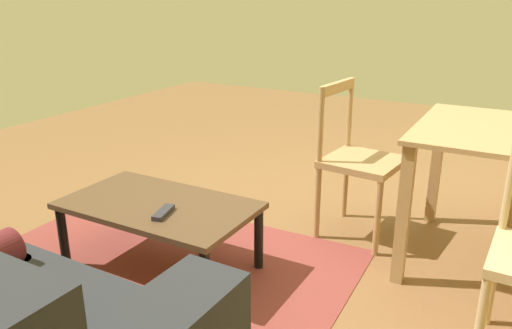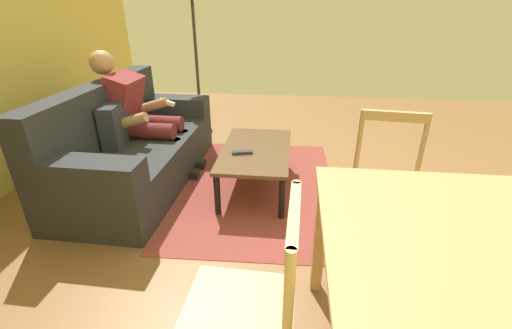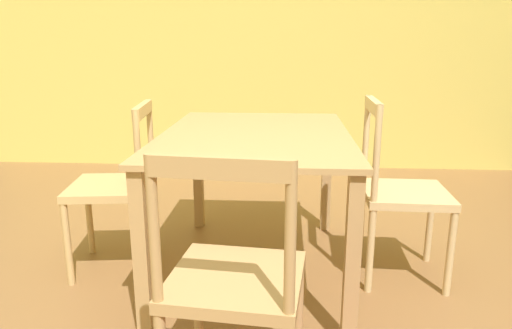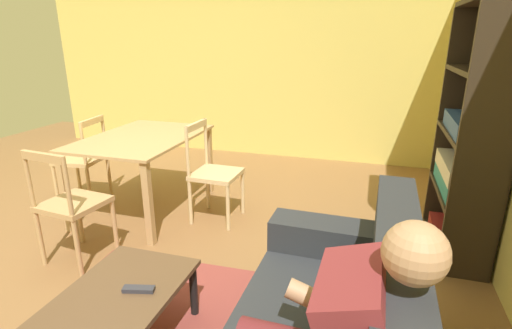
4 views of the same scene
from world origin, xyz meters
name	(u,v)px [view 2 (image 2 of 4)]	position (x,y,z in m)	size (l,w,h in m)	color
ground_plane	(353,254)	(0.00, 0.00, 0.00)	(8.46, 8.46, 0.00)	brown
couch	(132,148)	(0.85, 1.89, 0.32)	(1.91, 0.87, 0.89)	#282B30
person_lounging	(137,114)	(1.06, 1.89, 0.58)	(0.60, 0.95, 1.15)	maroon
coffee_table	(256,154)	(0.84, 0.75, 0.33)	(1.01, 0.58, 0.38)	brown
tv_remote	(242,152)	(0.72, 0.85, 0.39)	(0.05, 0.17, 0.02)	#2D2D38
dining_table	(466,291)	(-0.95, -0.15, 0.66)	(1.36, 0.94, 0.77)	tan
dining_chair_near_wall	(246,313)	(-0.95, 0.59, 0.46)	(0.43, 0.43, 0.94)	#D1B27F
dining_chair_facing_couch	(387,190)	(0.06, -0.16, 0.47)	(0.46, 0.46, 0.93)	tan
area_rug	(256,187)	(0.84, 0.75, 0.00)	(2.00, 1.40, 0.01)	brown
floor_lamp	(192,3)	(2.21, 1.62, 1.51)	(0.36, 0.36, 1.79)	black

